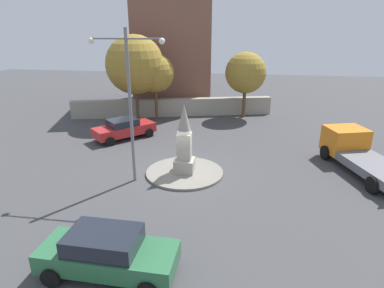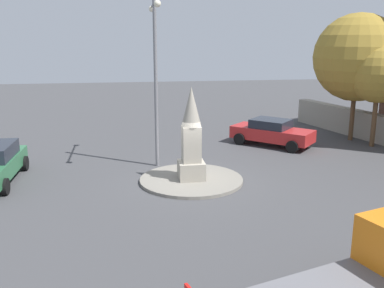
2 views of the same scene
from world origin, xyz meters
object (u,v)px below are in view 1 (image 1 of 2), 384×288
object	(u,v)px
tree_far_corner	(246,73)
corner_building	(169,45)
monument	(184,142)
car_red_waiting	(124,128)
tree_mid_cluster	(155,73)
car_green_parked_right	(107,253)
streetlamp	(129,93)
truck_orange_far_side	(358,152)
tree_near_wall	(135,65)

from	to	relation	value
tree_far_corner	corner_building	bearing A→B (deg)	-31.65
monument	car_red_waiting	size ratio (longest dim) A/B	0.87
car_red_waiting	tree_far_corner	world-z (taller)	tree_far_corner
corner_building	tree_mid_cluster	bearing A→B (deg)	91.66
car_green_parked_right	tree_mid_cluster	world-z (taller)	tree_mid_cluster
car_red_waiting	tree_mid_cluster	xyz separation A→B (m)	(-1.00, -5.31, 3.19)
car_red_waiting	tree_far_corner	bearing A→B (deg)	-139.30
streetlamp	tree_far_corner	xyz separation A→B (m)	(-5.56, -13.65, -0.75)
car_red_waiting	tree_far_corner	xyz separation A→B (m)	(-8.41, -7.24, 3.11)
monument	car_green_parked_right	distance (m)	8.07
monument	car_red_waiting	world-z (taller)	monument
truck_orange_far_side	tree_near_wall	size ratio (longest dim) A/B	0.91
car_green_parked_right	truck_orange_far_side	bearing A→B (deg)	-136.16
tree_mid_cluster	tree_far_corner	bearing A→B (deg)	-165.39
tree_mid_cluster	car_red_waiting	bearing A→B (deg)	79.28
corner_building	tree_mid_cluster	world-z (taller)	corner_building
tree_near_wall	car_red_waiting	bearing A→B (deg)	96.34
monument	tree_near_wall	size ratio (longest dim) A/B	0.53
corner_building	tree_far_corner	world-z (taller)	corner_building
corner_building	tree_mid_cluster	size ratio (longest dim) A/B	2.11
car_green_parked_right	corner_building	distance (m)	25.77
car_red_waiting	corner_building	xyz separation A→B (m)	(-0.81, -11.92, 5.10)
monument	tree_mid_cluster	bearing A→B (deg)	-67.88
car_green_parked_right	tree_far_corner	xyz separation A→B (m)	(-4.26, -20.37, 3.05)
car_red_waiting	streetlamp	bearing A→B (deg)	113.98
truck_orange_far_side	tree_far_corner	bearing A→B (deg)	-57.71
car_green_parked_right	tree_far_corner	distance (m)	21.03
streetlamp	car_red_waiting	size ratio (longest dim) A/B	1.77
car_green_parked_right	tree_mid_cluster	size ratio (longest dim) A/B	0.80
monument	car_red_waiting	bearing A→B (deg)	-44.60
car_red_waiting	corner_building	size ratio (longest dim) A/B	0.37
truck_orange_far_side	car_green_parked_right	bearing A→B (deg)	43.84
truck_orange_far_side	tree_near_wall	bearing A→B (deg)	-26.90
tree_near_wall	tree_far_corner	world-z (taller)	tree_near_wall
streetlamp	corner_building	bearing A→B (deg)	-83.66
streetlamp	truck_orange_far_side	distance (m)	13.00
tree_near_wall	tree_far_corner	size ratio (longest dim) A/B	1.25
car_green_parked_right	truck_orange_far_side	world-z (taller)	truck_orange_far_side
car_red_waiting	tree_far_corner	size ratio (longest dim) A/B	0.77
truck_orange_far_side	corner_building	world-z (taller)	corner_building
streetlamp	truck_orange_far_side	bearing A→B (deg)	-163.61
monument	corner_building	bearing A→B (deg)	-75.39
truck_orange_far_side	tree_far_corner	world-z (taller)	tree_far_corner
car_red_waiting	corner_building	distance (m)	13.00
truck_orange_far_side	tree_far_corner	distance (m)	12.33
car_red_waiting	tree_mid_cluster	bearing A→B (deg)	-100.72
monument	tree_far_corner	bearing A→B (deg)	-104.14
monument	truck_orange_far_side	size ratio (longest dim) A/B	0.59
car_red_waiting	tree_near_wall	size ratio (longest dim) A/B	0.61
corner_building	truck_orange_far_side	bearing A→B (deg)	133.39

